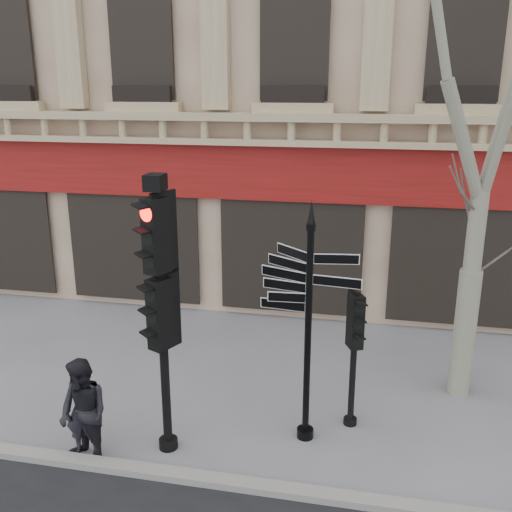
# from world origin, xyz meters

# --- Properties ---
(ground) EXTENTS (80.00, 80.00, 0.00)m
(ground) POSITION_xyz_m (0.00, 0.00, 0.00)
(ground) COLOR slate
(ground) RESTS_ON ground
(kerb) EXTENTS (80.00, 0.25, 0.12)m
(kerb) POSITION_xyz_m (0.00, -1.40, 0.06)
(kerb) COLOR gray
(kerb) RESTS_ON ground
(fingerpost) EXTENTS (2.06, 2.06, 3.94)m
(fingerpost) POSITION_xyz_m (0.98, 0.02, 2.64)
(fingerpost) COLOR black
(fingerpost) RESTS_ON ground
(traffic_signal_main) EXTENTS (0.58, 0.51, 4.36)m
(traffic_signal_main) POSITION_xyz_m (-1.11, -0.71, 2.75)
(traffic_signal_main) COLOR black
(traffic_signal_main) RESTS_ON ground
(traffic_signal_secondary) EXTENTS (0.48, 0.42, 2.35)m
(traffic_signal_secondary) POSITION_xyz_m (1.68, 0.55, 1.64)
(traffic_signal_secondary) COLOR black
(traffic_signal_secondary) RESTS_ON ground
(plane_tree) EXTENTS (3.51, 3.51, 9.32)m
(plane_tree) POSITION_xyz_m (3.61, 2.00, 6.54)
(plane_tree) COLOR gray
(plane_tree) RESTS_ON ground
(pedestrian_a) EXTENTS (0.62, 0.47, 1.55)m
(pedestrian_a) POSITION_xyz_m (-2.29, -1.12, 0.78)
(pedestrian_a) COLOR black
(pedestrian_a) RESTS_ON ground
(pedestrian_b) EXTENTS (1.02, 0.94, 1.70)m
(pedestrian_b) POSITION_xyz_m (-2.19, -1.30, 0.85)
(pedestrian_b) COLOR black
(pedestrian_b) RESTS_ON ground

